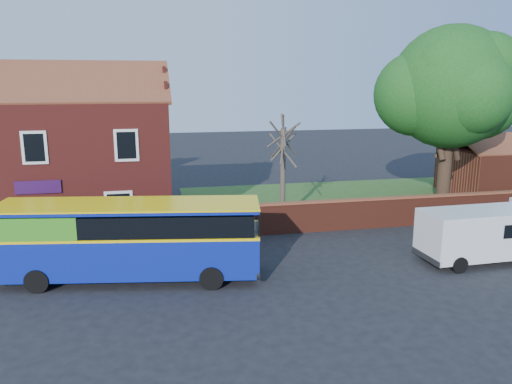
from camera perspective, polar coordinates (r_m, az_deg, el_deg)
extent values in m
plane|color=black|center=(18.04, -4.92, -12.04)|extent=(120.00, 120.00, 0.00)
cube|color=gray|center=(23.81, -23.86, -6.78)|extent=(18.00, 3.50, 0.12)
cube|color=slate|center=(22.19, -24.75, -8.21)|extent=(18.00, 0.15, 0.14)
cube|color=#426B28|center=(33.73, 14.55, -0.71)|extent=(26.00, 12.00, 0.04)
cube|color=maroon|center=(28.58, -22.17, 3.04)|extent=(12.00, 8.00, 6.50)
cube|color=brown|center=(26.30, -23.68, 11.51)|extent=(12.30, 4.08, 2.16)
cube|color=brown|center=(30.23, -22.20, 11.62)|extent=(12.30, 4.08, 2.16)
cube|color=black|center=(24.48, -24.00, 4.65)|extent=(1.10, 0.06, 1.50)
cube|color=#4C0F19|center=(25.11, -23.31, -3.28)|extent=(0.95, 0.04, 2.10)
cube|color=silver|center=(25.12, -23.31, -3.16)|extent=(1.20, 0.06, 2.30)
cube|color=#2F0D3C|center=(24.72, -23.65, 0.51)|extent=(2.00, 0.06, 0.60)
cube|color=maroon|center=(28.49, 19.98, -1.95)|extent=(22.00, 0.30, 1.50)
cube|color=brown|center=(28.31, 20.10, -0.38)|extent=(22.00, 0.38, 0.10)
cube|color=maroon|center=(38.31, 26.82, 2.14)|extent=(8.00, 5.00, 3.00)
cube|color=brown|center=(39.02, 25.97, 5.44)|extent=(8.20, 2.56, 1.24)
cube|color=#0D2099|center=(19.86, -14.17, -6.56)|extent=(10.10, 4.05, 1.56)
cube|color=yellow|center=(19.62, -14.29, -4.40)|extent=(10.12, 4.07, 0.10)
cube|color=black|center=(19.49, -14.36, -3.08)|extent=(9.71, 4.00, 0.78)
cube|color=green|center=(20.41, -23.32, -3.03)|extent=(3.71, 3.01, 0.83)
cube|color=#0D2099|center=(19.37, -14.44, -1.59)|extent=(10.10, 4.05, 0.14)
cube|color=yellow|center=(19.35, -14.46, -1.36)|extent=(10.14, 4.09, 0.06)
cylinder|color=black|center=(19.94, -23.72, -9.27)|extent=(0.92, 0.42, 0.88)
cylinder|color=black|center=(21.96, -21.60, -7.12)|extent=(0.92, 0.42, 0.88)
cylinder|color=black|center=(18.63, -5.11, -9.74)|extent=(0.92, 0.42, 0.88)
cylinder|color=black|center=(20.78, -4.84, -7.35)|extent=(0.92, 0.42, 0.88)
cube|color=white|center=(23.08, 24.35, -4.24)|extent=(5.16, 2.16, 1.94)
cylinder|color=black|center=(21.68, 22.22, -7.71)|extent=(0.68, 0.24, 0.68)
cylinder|color=black|center=(23.17, 19.47, -6.21)|extent=(0.68, 0.24, 0.68)
cylinder|color=black|center=(25.06, 25.81, -5.36)|extent=(0.68, 0.24, 0.68)
cylinder|color=black|center=(31.27, 20.70, 1.95)|extent=(0.77, 0.77, 4.41)
sphere|color=#28651F|center=(30.82, 21.42, 11.09)|extent=(6.90, 6.90, 6.90)
sphere|color=#28651F|center=(32.29, 23.99, 9.88)|extent=(4.98, 4.98, 4.98)
sphere|color=#28651F|center=(30.37, 17.84, 10.61)|extent=(4.79, 4.79, 4.79)
cylinder|color=#4C4238|center=(26.91, 3.08, 1.89)|extent=(0.29, 0.29, 5.08)
cylinder|color=#4C4238|center=(26.64, 3.13, 5.72)|extent=(0.30, 2.48, 2.00)
cylinder|color=#4C4238|center=(26.66, 3.12, 5.34)|extent=(1.29, 1.83, 1.83)
cylinder|color=#4C4238|center=(26.62, 3.13, 6.11)|extent=(2.08, 0.95, 2.02)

